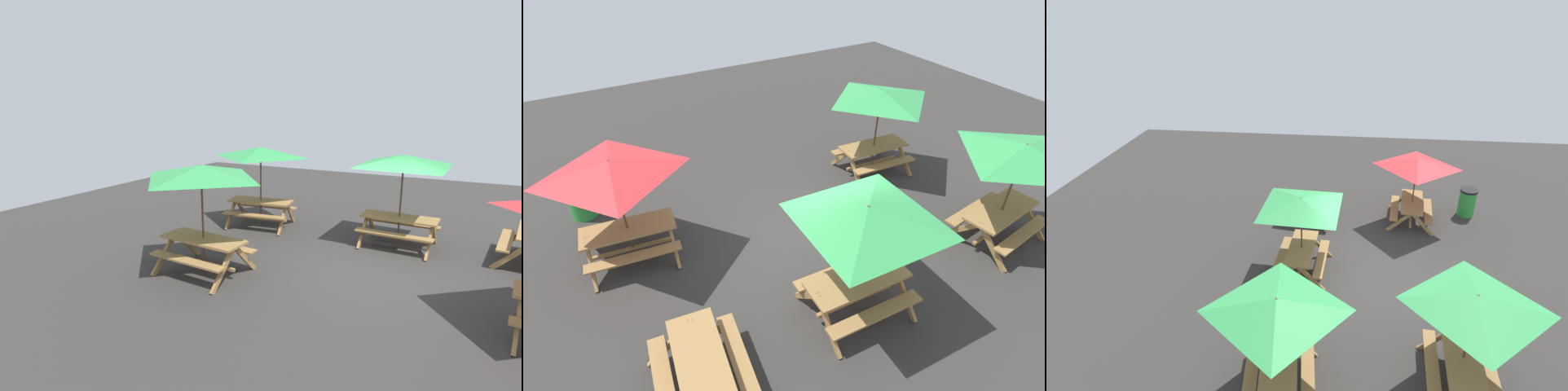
{
  "view_description": "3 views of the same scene",
  "coord_description": "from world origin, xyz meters",
  "views": [
    {
      "loc": [
        1.55,
        -8.37,
        3.52
      ],
      "look_at": [
        -3.67,
        1.74,
        0.9
      ],
      "focal_mm": 28.0,
      "sensor_mm": 36.0,
      "label": 1
    },
    {
      "loc": [
        3.66,
        5.31,
        5.9
      ],
      "look_at": [
        0.13,
        -0.81,
        0.9
      ],
      "focal_mm": 28.0,
      "sensor_mm": 36.0,
      "label": 2
    },
    {
      "loc": [
        -9.05,
        0.61,
        7.1
      ],
      "look_at": [
        3.03,
        1.93,
        0.9
      ],
      "focal_mm": 28.0,
      "sensor_mm": 36.0,
      "label": 3
    }
  ],
  "objects": [
    {
      "name": "ground_plane",
      "position": [
        0.0,
        0.0,
        0.0
      ],
      "size": [
        24.0,
        24.0,
        0.0
      ],
      "primitive_type": "plane",
      "color": "#33302D",
      "rests_on": "ground"
    },
    {
      "name": "picnic_table_0",
      "position": [
        -3.67,
        1.74,
        1.99
      ],
      "size": [
        2.22,
        2.22,
        2.34
      ],
      "rotation": [
        0.0,
        0.0,
        0.12
      ],
      "color": "olive",
      "rests_on": "ground"
    },
    {
      "name": "picnic_table_1",
      "position": [
        0.16,
        1.77,
        1.99
      ],
      "size": [
        2.82,
        2.82,
        2.34
      ],
      "rotation": [
        0.0,
        0.0,
        -0.05
      ],
      "color": "olive",
      "rests_on": "ground"
    },
    {
      "name": "picnic_table_4",
      "position": [
        -3.2,
        -1.79,
        1.99
      ],
      "size": [
        2.16,
        2.16,
        2.34
      ],
      "rotation": [
        0.0,
        0.0,
        -0.08
      ],
      "color": "olive",
      "rests_on": "ground"
    }
  ]
}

